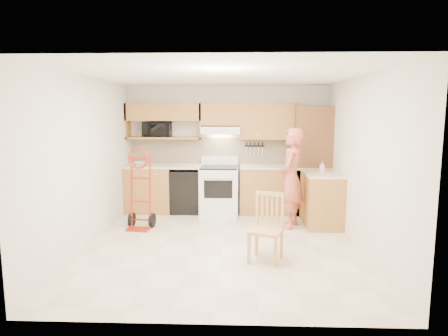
# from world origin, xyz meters

# --- Properties ---
(floor) EXTENTS (4.00, 4.50, 0.02)m
(floor) POSITION_xyz_m (0.00, 0.00, -0.01)
(floor) COLOR beige
(floor) RESTS_ON ground
(ceiling) EXTENTS (4.00, 4.50, 0.02)m
(ceiling) POSITION_xyz_m (0.00, 0.00, 2.51)
(ceiling) COLOR white
(ceiling) RESTS_ON ground
(wall_back) EXTENTS (4.00, 0.02, 2.50)m
(wall_back) POSITION_xyz_m (0.00, 2.26, 1.25)
(wall_back) COLOR silver
(wall_back) RESTS_ON ground
(wall_front) EXTENTS (4.00, 0.02, 2.50)m
(wall_front) POSITION_xyz_m (0.00, -2.26, 1.25)
(wall_front) COLOR silver
(wall_front) RESTS_ON ground
(wall_left) EXTENTS (0.02, 4.50, 2.50)m
(wall_left) POSITION_xyz_m (-2.01, 0.00, 1.25)
(wall_left) COLOR silver
(wall_left) RESTS_ON ground
(wall_right) EXTENTS (0.02, 4.50, 2.50)m
(wall_right) POSITION_xyz_m (2.01, 0.00, 1.25)
(wall_right) COLOR silver
(wall_right) RESTS_ON ground
(backsplash) EXTENTS (3.92, 0.03, 0.55)m
(backsplash) POSITION_xyz_m (0.00, 2.23, 1.20)
(backsplash) COLOR beige
(backsplash) RESTS_ON wall_back
(lower_cab_left) EXTENTS (0.90, 0.60, 0.90)m
(lower_cab_left) POSITION_xyz_m (-1.55, 1.95, 0.45)
(lower_cab_left) COLOR #AF7231
(lower_cab_left) RESTS_ON ground
(dishwasher) EXTENTS (0.60, 0.60, 0.85)m
(dishwasher) POSITION_xyz_m (-0.80, 1.95, 0.42)
(dishwasher) COLOR black
(dishwasher) RESTS_ON ground
(lower_cab_right) EXTENTS (1.14, 0.60, 0.90)m
(lower_cab_right) POSITION_xyz_m (0.83, 1.95, 0.45)
(lower_cab_right) COLOR #AF7231
(lower_cab_right) RESTS_ON ground
(countertop_left) EXTENTS (1.50, 0.63, 0.04)m
(countertop_left) POSITION_xyz_m (-1.25, 1.95, 0.92)
(countertop_left) COLOR beige
(countertop_left) RESTS_ON lower_cab_left
(countertop_right) EXTENTS (1.14, 0.63, 0.04)m
(countertop_right) POSITION_xyz_m (0.83, 1.95, 0.92)
(countertop_right) COLOR beige
(countertop_right) RESTS_ON lower_cab_right
(cab_return_right) EXTENTS (0.60, 1.00, 0.90)m
(cab_return_right) POSITION_xyz_m (1.70, 1.15, 0.45)
(cab_return_right) COLOR #AF7231
(cab_return_right) RESTS_ON ground
(countertop_return) EXTENTS (0.63, 1.00, 0.04)m
(countertop_return) POSITION_xyz_m (1.70, 1.15, 0.92)
(countertop_return) COLOR beige
(countertop_return) RESTS_ON cab_return_right
(pantry_tall) EXTENTS (0.70, 0.60, 2.10)m
(pantry_tall) POSITION_xyz_m (1.65, 1.95, 1.05)
(pantry_tall) COLOR brown
(pantry_tall) RESTS_ON ground
(upper_cab_left) EXTENTS (1.50, 0.33, 0.34)m
(upper_cab_left) POSITION_xyz_m (-1.25, 2.08, 1.98)
(upper_cab_left) COLOR #AF7231
(upper_cab_left) RESTS_ON wall_back
(upper_shelf_mw) EXTENTS (1.50, 0.33, 0.04)m
(upper_shelf_mw) POSITION_xyz_m (-1.25, 2.08, 1.47)
(upper_shelf_mw) COLOR #AF7231
(upper_shelf_mw) RESTS_ON wall_back
(upper_cab_center) EXTENTS (0.76, 0.33, 0.44)m
(upper_cab_center) POSITION_xyz_m (-0.12, 2.08, 1.94)
(upper_cab_center) COLOR #AF7231
(upper_cab_center) RESTS_ON wall_back
(upper_cab_right) EXTENTS (1.14, 0.33, 0.70)m
(upper_cab_right) POSITION_xyz_m (0.83, 2.08, 1.80)
(upper_cab_right) COLOR #AF7231
(upper_cab_right) RESTS_ON wall_back
(range_hood) EXTENTS (0.76, 0.46, 0.14)m
(range_hood) POSITION_xyz_m (-0.12, 2.02, 1.63)
(range_hood) COLOR white
(range_hood) RESTS_ON wall_back
(knife_strip) EXTENTS (0.40, 0.05, 0.29)m
(knife_strip) POSITION_xyz_m (0.55, 2.21, 1.24)
(knife_strip) COLOR black
(knife_strip) RESTS_ON backsplash
(microwave) EXTENTS (0.54, 0.37, 0.30)m
(microwave) POSITION_xyz_m (-1.39, 2.08, 1.64)
(microwave) COLOR black
(microwave) RESTS_ON upper_shelf_mw
(range) EXTENTS (0.74, 0.98, 1.10)m
(range) POSITION_xyz_m (-0.15, 1.81, 0.55)
(range) COLOR white
(range) RESTS_ON ground
(person) EXTENTS (0.58, 0.72, 1.72)m
(person) POSITION_xyz_m (1.13, 0.97, 0.86)
(person) COLOR #C35B43
(person) RESTS_ON ground
(hand_truck) EXTENTS (0.54, 0.50, 1.26)m
(hand_truck) POSITION_xyz_m (-1.46, 0.78, 0.63)
(hand_truck) COLOR #A62114
(hand_truck) RESTS_ON ground
(dining_chair) EXTENTS (0.53, 0.56, 0.92)m
(dining_chair) POSITION_xyz_m (0.60, -0.63, 0.46)
(dining_chair) COLOR tan
(dining_chair) RESTS_ON ground
(soap_bottle) EXTENTS (0.10, 0.10, 0.19)m
(soap_bottle) POSITION_xyz_m (1.70, 1.20, 1.03)
(soap_bottle) COLOR white
(soap_bottle) RESTS_ON countertop_return
(bowl) EXTENTS (0.24, 0.24, 0.06)m
(bowl) POSITION_xyz_m (-1.72, 1.95, 0.97)
(bowl) COLOR white
(bowl) RESTS_ON countertop_left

